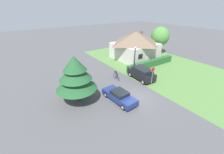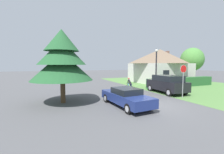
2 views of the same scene
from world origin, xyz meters
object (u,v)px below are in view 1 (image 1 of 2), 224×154
(cyclist, at_px, (116,75))
(stop_sign, at_px, (153,73))
(conifer_tall_near, at_px, (76,75))
(cottage_house, at_px, (135,45))
(parked_suv_right, at_px, (141,73))
(deciduous_tree_right, at_px, (160,36))
(street_lamp, at_px, (135,58))
(sedan_left_lane, at_px, (119,96))

(cyclist, height_order, stop_sign, stop_sign)
(stop_sign, height_order, conifer_tall_near, conifer_tall_near)
(conifer_tall_near, bearing_deg, stop_sign, -13.79)
(cottage_house, bearing_deg, parked_suv_right, -128.69)
(cyclist, xyz_separation_m, parked_suv_right, (3.24, -2.11, 0.25))
(cyclist, height_order, parked_suv_right, parked_suv_right)
(stop_sign, height_order, deciduous_tree_right, deciduous_tree_right)
(parked_suv_right, xyz_separation_m, stop_sign, (-0.48, -2.48, 1.09))
(cyclist, bearing_deg, deciduous_tree_right, -69.79)
(parked_suv_right, xyz_separation_m, street_lamp, (0.02, 1.77, 1.92))
(cyclist, xyz_separation_m, street_lamp, (3.27, -0.33, 2.18))
(cottage_house, distance_m, sedan_left_lane, 16.72)
(sedan_left_lane, xyz_separation_m, cyclist, (3.06, 4.87, 0.06))
(parked_suv_right, height_order, deciduous_tree_right, deciduous_tree_right)
(sedan_left_lane, height_order, parked_suv_right, parked_suv_right)
(cottage_house, xyz_separation_m, deciduous_tree_right, (6.96, -0.55, 1.06))
(cottage_house, distance_m, stop_sign, 12.62)
(sedan_left_lane, xyz_separation_m, street_lamp, (6.33, 4.54, 2.24))
(cottage_house, height_order, cyclist, cottage_house)
(sedan_left_lane, xyz_separation_m, parked_suv_right, (6.30, 2.76, 0.32))
(parked_suv_right, relative_size, stop_sign, 1.54)
(deciduous_tree_right, bearing_deg, stop_sign, -142.93)
(stop_sign, relative_size, conifer_tall_near, 0.52)
(cottage_house, relative_size, sedan_left_lane, 1.88)
(cottage_house, bearing_deg, sedan_left_lane, -140.69)
(cottage_house, xyz_separation_m, parked_suv_right, (-6.07, -8.27, -1.92))
(stop_sign, relative_size, deciduous_tree_right, 0.48)
(parked_suv_right, bearing_deg, sedan_left_lane, 116.71)
(street_lamp, bearing_deg, deciduous_tree_right, 24.58)
(sedan_left_lane, xyz_separation_m, conifer_tall_near, (-4.09, 2.71, 2.77))
(cottage_house, relative_size, deciduous_tree_right, 1.49)
(street_lamp, bearing_deg, cyclist, 174.19)
(parked_suv_right, xyz_separation_m, deciduous_tree_right, (13.02, 7.72, 2.98))
(sedan_left_lane, height_order, cyclist, cyclist)
(sedan_left_lane, relative_size, deciduous_tree_right, 0.79)
(cyclist, xyz_separation_m, conifer_tall_near, (-7.15, -2.16, 2.71))
(conifer_tall_near, bearing_deg, parked_suv_right, 0.28)
(deciduous_tree_right, bearing_deg, street_lamp, -155.42)
(conifer_tall_near, bearing_deg, street_lamp, 9.94)
(cyclist, relative_size, street_lamp, 0.35)
(cyclist, distance_m, conifer_tall_near, 7.95)
(street_lamp, distance_m, deciduous_tree_right, 14.33)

